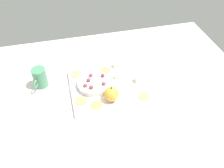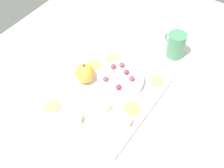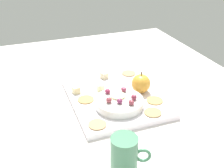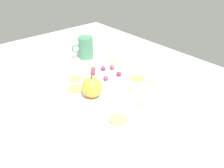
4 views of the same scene
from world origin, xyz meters
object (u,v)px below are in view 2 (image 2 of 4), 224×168
(cracker_2, at_px, (156,80))
(grape_3, at_px, (114,67))
(grape_4, at_px, (119,87))
(cracker_4, at_px, (112,59))
(grape_2, at_px, (126,72))
(apple_slice_0, at_px, (117,79))
(apple_whole, at_px, (85,73))
(cup, at_px, (176,45))
(cheese_cube_1, at_px, (106,107))
(cheese_cube_2, at_px, (127,122))
(cracker_3, at_px, (53,106))
(grape_1, at_px, (132,78))
(grape_5, at_px, (122,65))
(serving_dish, at_px, (120,80))
(cracker_1, at_px, (93,65))
(grape_0, at_px, (106,79))
(platter, at_px, (106,95))
(cheese_cube_0, at_px, (78,119))

(cracker_2, height_order, grape_3, grape_3)
(grape_3, relative_size, grape_4, 1.00)
(cracker_4, height_order, grape_2, grape_2)
(apple_slice_0, bearing_deg, apple_whole, -67.32)
(grape_4, relative_size, cup, 0.20)
(apple_whole, bearing_deg, cheese_cube_1, 65.38)
(cheese_cube_2, bearing_deg, cracker_4, -136.77)
(cracker_3, distance_m, grape_1, 0.27)
(cheese_cube_2, relative_size, cracker_4, 0.43)
(cracker_3, height_order, grape_5, grape_5)
(cracker_2, xyz_separation_m, apple_slice_0, (0.09, -0.10, 0.03))
(cracker_4, bearing_deg, serving_dish, 48.29)
(apple_whole, height_order, cheese_cube_2, apple_whole)
(grape_2, relative_size, grape_5, 1.00)
(grape_2, bearing_deg, grape_3, -85.30)
(cracker_1, bearing_deg, grape_0, 59.23)
(cheese_cube_2, bearing_deg, grape_2, -146.57)
(platter, xyz_separation_m, grape_4, (-0.02, 0.03, 0.04))
(cheese_cube_2, xyz_separation_m, apple_slice_0, (-0.11, -0.11, 0.02))
(cheese_cube_2, bearing_deg, cracker_2, -176.52)
(cracker_2, height_order, apple_slice_0, apple_slice_0)
(cracker_2, xyz_separation_m, grape_1, (0.06, -0.06, 0.03))
(grape_4, xyz_separation_m, apple_slice_0, (-0.03, -0.02, -0.01))
(apple_slice_0, bearing_deg, grape_3, -132.24)
(cracker_2, height_order, grape_1, grape_1)
(cheese_cube_2, xyz_separation_m, cracker_4, (-0.20, -0.19, -0.01))
(grape_4, relative_size, grape_5, 1.00)
(apple_whole, bearing_deg, cracker_3, -7.02)
(grape_4, bearing_deg, cracker_1, -112.51)
(apple_whole, relative_size, cheese_cube_0, 2.88)
(cracker_1, height_order, grape_3, grape_3)
(cheese_cube_0, bearing_deg, grape_3, -174.44)
(cheese_cube_0, bearing_deg, cracker_1, -154.50)
(cheese_cube_0, height_order, grape_4, grape_4)
(grape_1, relative_size, cup, 0.20)
(cracker_4, xyz_separation_m, grape_4, (0.12, 0.11, 0.03))
(platter, bearing_deg, grape_2, 168.05)
(grape_1, bearing_deg, grape_4, -15.49)
(cracker_1, bearing_deg, cup, 138.35)
(cracker_1, height_order, grape_0, grape_0)
(cheese_cube_2, distance_m, cup, 0.37)
(grape_5, bearing_deg, platter, 5.99)
(cracker_3, relative_size, grape_2, 2.77)
(platter, distance_m, cheese_cube_2, 0.14)
(serving_dish, relative_size, grape_2, 7.98)
(grape_3, relative_size, grape_5, 1.00)
(cheese_cube_0, bearing_deg, cracker_2, 157.18)
(grape_5, height_order, apple_slice_0, grape_5)
(apple_whole, height_order, grape_3, apple_whole)
(cracker_3, height_order, grape_1, grape_1)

